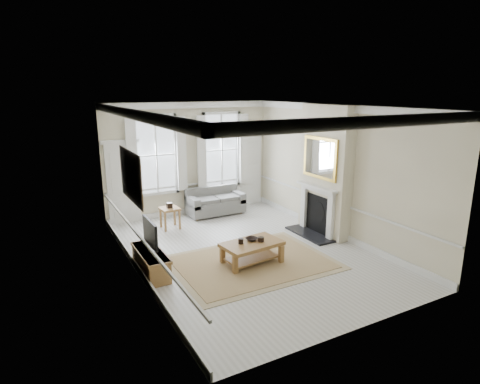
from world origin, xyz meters
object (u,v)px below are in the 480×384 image
side_table (170,212)px  tv_stand (151,262)px  sofa (215,203)px  coffee_table (252,246)px

side_table → tv_stand: side_table is taller
sofa → tv_stand: 4.28m
sofa → tv_stand: sofa is taller
side_table → coffee_table: 3.18m
side_table → coffee_table: size_ratio=0.43×
sofa → side_table: sofa is taller
side_table → tv_stand: 2.81m
coffee_table → tv_stand: size_ratio=1.01×
tv_stand → sofa: bearing=47.0°
sofa → coffee_table: 3.79m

